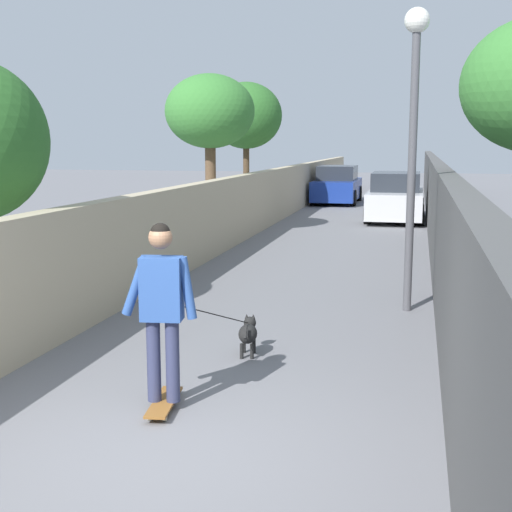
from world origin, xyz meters
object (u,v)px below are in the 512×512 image
tree_left_distant (246,116)px  skateboard (164,402)px  tree_left_mid (210,113)px  car_near (396,198)px  person_skateboarder (162,299)px  lamp_post (414,108)px  car_far (337,186)px  dog (248,333)px

tree_left_distant → skateboard: (-17.97, -3.65, -3.33)m
tree_left_mid → car_near: bearing=-43.0°
skateboard → car_near: (17.02, -1.57, 0.65)m
tree_left_distant → skateboard: 18.63m
tree_left_distant → person_skateboarder: bearing=-168.5°
lamp_post → car_near: lamp_post is taller
tree_left_mid → car_far: bearing=-10.9°
skateboard → dog: 1.87m
skateboard → car_far: bearing=2.5°
tree_left_mid → lamp_post: lamp_post is taller
skateboard → dog: dog is taller
tree_left_distant → lamp_post: tree_left_distant is taller
tree_left_distant → skateboard: tree_left_distant is taller
dog → tree_left_distant: bearing=14.0°
skateboard → lamp_post: bearing=-25.6°
tree_left_mid → tree_left_distant: (6.00, 0.51, 0.13)m
person_skateboarder → car_near: person_skateboarder is taller
skateboard → car_far: (23.07, 1.01, 0.65)m
dog → car_near: size_ratio=0.49×
person_skateboarder → car_near: 17.09m
tree_left_mid → car_far: tree_left_mid is taller
tree_left_mid → car_far: size_ratio=1.01×
tree_left_distant → lamp_post: size_ratio=1.04×
tree_left_mid → skateboard: size_ratio=5.21×
tree_left_mid → dog: 11.14m
person_skateboarder → dog: (1.83, -0.37, -0.80)m
tree_left_mid → dog: bearing=-160.9°
lamp_post → dog: lamp_post is taller
person_skateboarder → dog: person_skateboarder is taller
car_near → car_far: size_ratio=1.01×
dog → tree_left_mid: bearing=19.1°
dog → car_far: (21.24, 1.38, 0.44)m
dog → car_near: car_near is taller
lamp_post → skateboard: lamp_post is taller
tree_left_mid → car_far: (11.10, -2.13, -2.55)m
car_near → person_skateboarder: bearing=174.7°
dog → car_far: bearing=3.7°
person_skateboarder → car_near: bearing=-5.3°
tree_left_distant → car_near: size_ratio=1.06×
person_skateboarder → tree_left_mid: bearing=14.7°
person_skateboarder → skateboard: bearing=14.0°
dog → car_near: 15.25m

